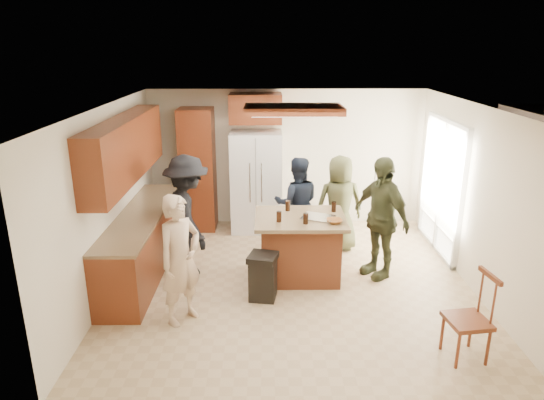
{
  "coord_description": "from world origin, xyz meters",
  "views": [
    {
      "loc": [
        -0.34,
        -6.26,
        3.28
      ],
      "look_at": [
        -0.28,
        0.29,
        1.15
      ],
      "focal_mm": 32.0,
      "sensor_mm": 36.0,
      "label": 1
    }
  ],
  "objects_px": {
    "person_behind_left": "(297,203)",
    "refrigerator": "(256,182)",
    "trash_bin": "(263,276)",
    "spindle_chair": "(469,320)",
    "person_front_left": "(180,260)",
    "person_side_right": "(380,218)",
    "person_counter": "(188,215)",
    "kitchen_island": "(300,246)",
    "person_behind_right": "(339,204)"
  },
  "relations": [
    {
      "from": "kitchen_island",
      "to": "spindle_chair",
      "type": "xyz_separation_m",
      "value": [
        1.69,
        -1.94,
        -0.02
      ]
    },
    {
      "from": "person_behind_right",
      "to": "trash_bin",
      "type": "height_order",
      "value": "person_behind_right"
    },
    {
      "from": "person_front_left",
      "to": "person_behind_right",
      "type": "height_order",
      "value": "person_front_left"
    },
    {
      "from": "person_side_right",
      "to": "person_counter",
      "type": "distance_m",
      "value": 2.78
    },
    {
      "from": "refrigerator",
      "to": "spindle_chair",
      "type": "height_order",
      "value": "refrigerator"
    },
    {
      "from": "refrigerator",
      "to": "kitchen_island",
      "type": "relative_size",
      "value": 1.41
    },
    {
      "from": "person_behind_right",
      "to": "refrigerator",
      "type": "distance_m",
      "value": 1.66
    },
    {
      "from": "person_side_right",
      "to": "kitchen_island",
      "type": "bearing_deg",
      "value": -117.81
    },
    {
      "from": "kitchen_island",
      "to": "refrigerator",
      "type": "bearing_deg",
      "value": 109.0
    },
    {
      "from": "person_behind_left",
      "to": "trash_bin",
      "type": "height_order",
      "value": "person_behind_left"
    },
    {
      "from": "spindle_chair",
      "to": "person_counter",
      "type": "bearing_deg",
      "value": 147.17
    },
    {
      "from": "person_front_left",
      "to": "person_side_right",
      "type": "xyz_separation_m",
      "value": [
        2.66,
        1.21,
        0.08
      ]
    },
    {
      "from": "kitchen_island",
      "to": "trash_bin",
      "type": "bearing_deg",
      "value": -130.01
    },
    {
      "from": "person_behind_left",
      "to": "person_front_left",
      "type": "bearing_deg",
      "value": 55.18
    },
    {
      "from": "person_behind_right",
      "to": "person_counter",
      "type": "xyz_separation_m",
      "value": [
        -2.32,
        -0.8,
        0.1
      ]
    },
    {
      "from": "trash_bin",
      "to": "person_behind_left",
      "type": "bearing_deg",
      "value": 72.33
    },
    {
      "from": "person_side_right",
      "to": "refrigerator",
      "type": "distance_m",
      "value": 2.61
    },
    {
      "from": "refrigerator",
      "to": "person_front_left",
      "type": "bearing_deg",
      "value": -105.24
    },
    {
      "from": "person_front_left",
      "to": "person_counter",
      "type": "relative_size",
      "value": 0.91
    },
    {
      "from": "person_side_right",
      "to": "trash_bin",
      "type": "xyz_separation_m",
      "value": [
        -1.68,
        -0.68,
        -0.58
      ]
    },
    {
      "from": "kitchen_island",
      "to": "person_counter",
      "type": "bearing_deg",
      "value": 173.1
    },
    {
      "from": "person_front_left",
      "to": "person_behind_right",
      "type": "xyz_separation_m",
      "value": [
        2.21,
        2.15,
        -0.02
      ]
    },
    {
      "from": "person_behind_left",
      "to": "person_counter",
      "type": "height_order",
      "value": "person_counter"
    },
    {
      "from": "person_behind_right",
      "to": "person_side_right",
      "type": "bearing_deg",
      "value": 109.97
    },
    {
      "from": "person_side_right",
      "to": "trash_bin",
      "type": "height_order",
      "value": "person_side_right"
    },
    {
      "from": "person_front_left",
      "to": "refrigerator",
      "type": "height_order",
      "value": "refrigerator"
    },
    {
      "from": "trash_bin",
      "to": "spindle_chair",
      "type": "height_order",
      "value": "spindle_chair"
    },
    {
      "from": "person_behind_right",
      "to": "kitchen_island",
      "type": "relative_size",
      "value": 1.24
    },
    {
      "from": "person_front_left",
      "to": "person_side_right",
      "type": "bearing_deg",
      "value": -25.26
    },
    {
      "from": "person_front_left",
      "to": "spindle_chair",
      "type": "distance_m",
      "value": 3.31
    },
    {
      "from": "person_front_left",
      "to": "person_behind_left",
      "type": "bearing_deg",
      "value": 6.0
    },
    {
      "from": "person_front_left",
      "to": "kitchen_island",
      "type": "xyz_separation_m",
      "value": [
        1.51,
        1.16,
        -0.34
      ]
    },
    {
      "from": "person_behind_right",
      "to": "person_counter",
      "type": "relative_size",
      "value": 0.89
    },
    {
      "from": "refrigerator",
      "to": "trash_bin",
      "type": "height_order",
      "value": "refrigerator"
    },
    {
      "from": "person_behind_right",
      "to": "kitchen_island",
      "type": "height_order",
      "value": "person_behind_right"
    },
    {
      "from": "person_front_left",
      "to": "trash_bin",
      "type": "bearing_deg",
      "value": -21.43
    },
    {
      "from": "person_behind_left",
      "to": "trash_bin",
      "type": "relative_size",
      "value": 2.45
    },
    {
      "from": "person_behind_left",
      "to": "person_side_right",
      "type": "distance_m",
      "value": 1.53
    },
    {
      "from": "kitchen_island",
      "to": "person_front_left",
      "type": "bearing_deg",
      "value": -142.53
    },
    {
      "from": "person_behind_left",
      "to": "refrigerator",
      "type": "relative_size",
      "value": 0.86
    },
    {
      "from": "person_behind_left",
      "to": "person_counter",
      "type": "xyz_separation_m",
      "value": [
        -1.64,
        -0.88,
        0.12
      ]
    },
    {
      "from": "person_behind_left",
      "to": "person_side_right",
      "type": "relative_size",
      "value": 0.86
    },
    {
      "from": "person_counter",
      "to": "refrigerator",
      "type": "height_order",
      "value": "refrigerator"
    },
    {
      "from": "person_counter",
      "to": "refrigerator",
      "type": "relative_size",
      "value": 0.99
    },
    {
      "from": "person_side_right",
      "to": "trash_bin",
      "type": "relative_size",
      "value": 2.84
    },
    {
      "from": "person_behind_right",
      "to": "person_counter",
      "type": "bearing_deg",
      "value": 13.41
    },
    {
      "from": "person_behind_left",
      "to": "person_side_right",
      "type": "xyz_separation_m",
      "value": [
        1.14,
        -1.03,
        0.12
      ]
    },
    {
      "from": "person_behind_right",
      "to": "kitchen_island",
      "type": "bearing_deg",
      "value": 49.26
    },
    {
      "from": "person_counter",
      "to": "person_front_left",
      "type": "bearing_deg",
      "value": 160.13
    },
    {
      "from": "person_side_right",
      "to": "person_counter",
      "type": "bearing_deg",
      "value": -123.42
    }
  ]
}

